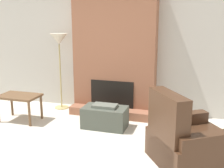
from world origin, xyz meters
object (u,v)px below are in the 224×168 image
at_px(side_table, 19,99).
at_px(ottoman, 105,117).
at_px(armchair, 187,143).
at_px(floor_lamp_left, 59,44).

bearing_deg(side_table, ottoman, 4.95).
relative_size(armchair, side_table, 1.76).
bearing_deg(floor_lamp_left, armchair, -31.74).
bearing_deg(ottoman, side_table, -175.05).
bearing_deg(floor_lamp_left, ottoman, -31.92).
bearing_deg(side_table, armchair, -13.57).
relative_size(ottoman, armchair, 0.59).
distance_m(ottoman, armchair, 1.67).
height_order(side_table, floor_lamp_left, floor_lamp_left).
distance_m(side_table, floor_lamp_left, 1.36).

